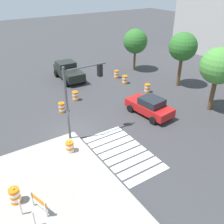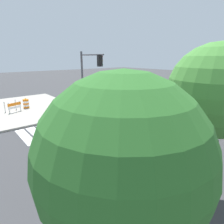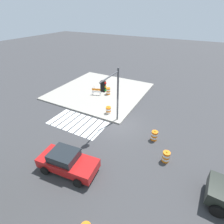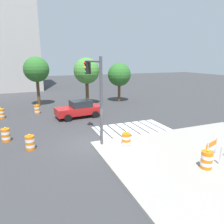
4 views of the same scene
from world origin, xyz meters
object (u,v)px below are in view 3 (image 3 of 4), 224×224
Objects in this scene: sports_car at (67,161)px; traffic_barrel_near_corner at (108,111)px; traffic_light_pole at (112,90)px; traffic_barrel_on_sidewalk at (108,91)px; traffic_barrel_median_near at (154,136)px; traffic_barrel_lane_center at (166,157)px; construction_barricade at (97,90)px.

sports_car is 4.39× the size of traffic_barrel_near_corner.
traffic_light_pole is (-0.32, -6.29, 3.10)m from sports_car.
traffic_barrel_near_corner is at bearing 119.54° from traffic_barrel_on_sidewalk.
traffic_light_pole reaches higher than traffic_barrel_on_sidewalk.
traffic_barrel_median_near is at bearing 143.24° from traffic_barrel_on_sidewalk.
sports_car is 0.81× the size of traffic_light_pole.
traffic_barrel_near_corner is 4.16m from traffic_light_pole.
traffic_barrel_lane_center is (-7.24, 3.90, 0.00)m from traffic_barrel_near_corner.
sports_car reaches higher than traffic_barrel_lane_center.
traffic_barrel_median_near is (-5.74, 1.84, 0.00)m from traffic_barrel_near_corner.
traffic_barrel_median_near is at bearing 150.53° from construction_barricade.
traffic_barrel_lane_center is (-6.10, -4.18, -0.36)m from sports_car.
construction_barricade is (9.46, -5.34, 0.27)m from traffic_barrel_median_near.
sports_car is 4.39× the size of traffic_barrel_lane_center.
traffic_barrel_on_sidewalk is 0.19× the size of traffic_light_pole.
sports_car is at bearing 53.63° from traffic_barrel_median_near.
traffic_barrel_lane_center is 7.06m from traffic_light_pole.
traffic_light_pole is at bearing 129.26° from traffic_barrel_near_corner.
traffic_barrel_near_corner is at bearing -81.96° from sports_car.
traffic_barrel_near_corner is (1.14, -8.08, -0.36)m from sports_car.
construction_barricade is at bearing -34.03° from traffic_barrel_lane_center.
traffic_light_pole is at bearing -20.05° from traffic_barrel_lane_center.
traffic_barrel_on_sidewalk is at bearing -40.17° from traffic_barrel_lane_center.
traffic_barrel_median_near is 10.87m from construction_barricade.
sports_car is at bearing 98.04° from traffic_barrel_near_corner.
sports_car is 7.76m from traffic_barrel_median_near.
sports_car is 8.17m from traffic_barrel_near_corner.
traffic_barrel_on_sidewalk is at bearing -60.46° from traffic_barrel_near_corner.
traffic_barrel_median_near is at bearing 162.22° from traffic_barrel_near_corner.
sports_car is 3.16× the size of construction_barricade.
traffic_barrel_near_corner and traffic_barrel_median_near have the same top height.
traffic_light_pole reaches higher than construction_barricade.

